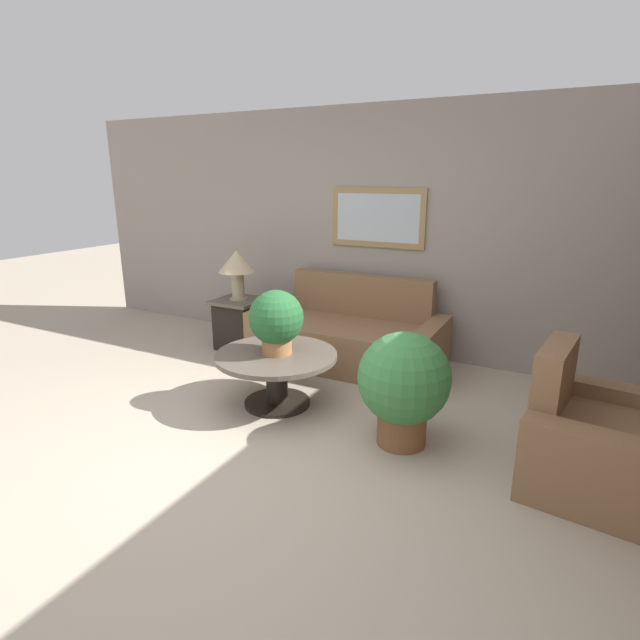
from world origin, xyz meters
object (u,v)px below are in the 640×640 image
Objects in this scene: side_table at (240,323)px; couch_main at (348,337)px; table_lamp at (237,265)px; potted_plant_on_table at (276,320)px; potted_plant_floor at (404,383)px; armchair at (606,446)px; coffee_table at (276,367)px.

couch_main is at bearing 6.09° from side_table.
table_lamp reaches higher than side_table.
couch_main is 3.51× the size of table_lamp.
potted_plant_on_table is 1.19m from potted_plant_floor.
side_table is at bearing 152.88° from potted_plant_floor.
armchair reaches higher than coffee_table.
potted_plant_floor is at bearing -6.38° from coffee_table.
side_table is at bearing 138.03° from potted_plant_on_table.
armchair is at bearing -17.02° from side_table.
couch_main is 1.69m from potted_plant_floor.
potted_plant_floor is at bearing 101.08° from armchair.
side_table is 0.67m from table_lamp.
side_table is 0.67× the size of potted_plant_floor.
table_lamp is at bearing 152.88° from potted_plant_floor.
potted_plant_floor is (1.03, -1.32, 0.19)m from couch_main.
potted_plant_on_table is at bearing -41.97° from table_lamp.
potted_plant_floor is (2.32, -1.19, 0.18)m from side_table.
table_lamp is at bearing 0.00° from side_table.
couch_main is 1.20m from coffee_table.
coffee_table is 1.90× the size of potted_plant_on_table.
potted_plant_on_table is at bearing 46.75° from coffee_table.
potted_plant_on_table is at bearing -95.62° from couch_main.
coffee_table is (-0.12, -1.20, 0.05)m from couch_main.
potted_plant_on_table reaches higher than armchair.
side_table is at bearing 0.00° from table_lamp.
armchair is 1.29× the size of potted_plant_floor.
potted_plant_on_table reaches higher than coffee_table.
table_lamp is (-1.16, 1.06, 0.62)m from coffee_table.
armchair is 1.06× the size of coffee_table.
table_lamp reaches higher than potted_plant_floor.
potted_plant_floor is (-1.29, -0.08, 0.19)m from armchair.
table_lamp is at bearing 137.73° from coffee_table.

